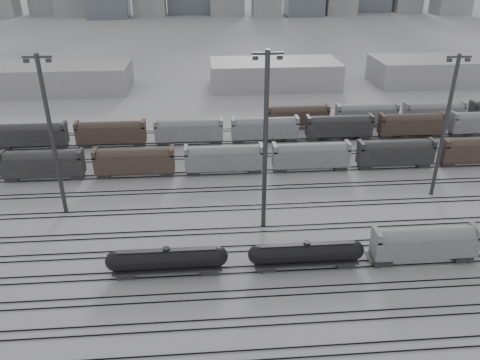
{
  "coord_description": "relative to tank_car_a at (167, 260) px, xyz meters",
  "views": [
    {
      "loc": [
        -12.49,
        -50.46,
        39.24
      ],
      "look_at": [
        -6.8,
        20.58,
        4.0
      ],
      "focal_mm": 35.0,
      "sensor_mm": 36.0,
      "label": 1
    }
  ],
  "objects": [
    {
      "name": "bg_string_near",
      "position": [
        26.07,
        31.0,
        0.49
      ],
      "size": [
        151.0,
        3.0,
        5.6
      ],
      "color": "gray",
      "rests_on": "ground"
    },
    {
      "name": "warehouse_mid",
      "position": [
        28.07,
        94.0,
        1.69
      ],
      "size": [
        40.0,
        18.0,
        8.0
      ],
      "primitive_type": "cube",
      "color": "#A2A1A4",
      "rests_on": "ground"
    },
    {
      "name": "bg_string_mid",
      "position": [
        36.07,
        47.0,
        0.49
      ],
      "size": [
        151.0,
        3.0,
        5.6
      ],
      "color": "black",
      "rests_on": "ground"
    },
    {
      "name": "light_mast_d",
      "position": [
        45.49,
        19.23,
        10.8
      ],
      "size": [
        3.95,
        0.63,
        24.72
      ],
      "color": "#37373A",
      "rests_on": "ground"
    },
    {
      "name": "light_mast_b",
      "position": [
        -17.91,
        18.02,
        11.48
      ],
      "size": [
        4.16,
        0.67,
        26.01
      ],
      "color": "#37373A",
      "rests_on": "ground"
    },
    {
      "name": "tank_car_b",
      "position": [
        18.7,
        0.0,
        -0.04
      ],
      "size": [
        15.89,
        2.65,
        3.93
      ],
      "color": "black",
      "rests_on": "ground"
    },
    {
      "name": "hopper_car_a",
      "position": [
        35.15,
        0.0,
        0.9
      ],
      "size": [
        14.52,
        2.89,
        5.19
      ],
      "color": "black",
      "rests_on": "ground"
    },
    {
      "name": "bg_string_far",
      "position": [
        53.57,
        55.0,
        0.49
      ],
      "size": [
        66.0,
        3.0,
        5.6
      ],
      "color": "#4A392F",
      "rests_on": "ground"
    },
    {
      "name": "ground",
      "position": [
        18.07,
        -1.0,
        -2.31
      ],
      "size": [
        900.0,
        900.0,
        0.0
      ],
      "primitive_type": "plane",
      "color": "#B9BABE",
      "rests_on": "ground"
    },
    {
      "name": "tracks",
      "position": [
        18.07,
        16.5,
        -2.23
      ],
      "size": [
        220.0,
        71.5,
        0.16
      ],
      "color": "black",
      "rests_on": "ground"
    },
    {
      "name": "tank_car_a",
      "position": [
        0.0,
        0.0,
        0.0
      ],
      "size": [
        16.18,
        2.7,
        4.0
      ],
      "color": "black",
      "rests_on": "ground"
    },
    {
      "name": "warehouse_left",
      "position": [
        -41.93,
        94.0,
        1.69
      ],
      "size": [
        50.0,
        18.0,
        8.0
      ],
      "primitive_type": "cube",
      "color": "#A2A1A4",
      "rests_on": "ground"
    },
    {
      "name": "light_mast_c",
      "position": [
        14.27,
        11.08,
        12.21
      ],
      "size": [
        4.38,
        0.7,
        27.38
      ],
      "color": "#37373A",
      "rests_on": "ground"
    },
    {
      "name": "warehouse_right",
      "position": [
        78.07,
        94.0,
        1.69
      ],
      "size": [
        35.0,
        18.0,
        8.0
      ],
      "primitive_type": "cube",
      "color": "#A2A1A4",
      "rests_on": "ground"
    }
  ]
}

